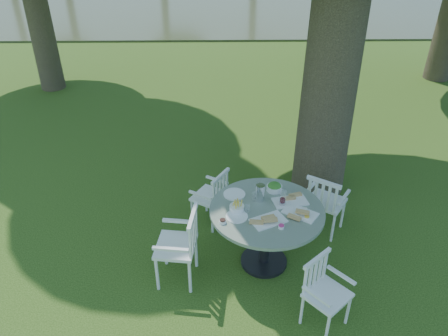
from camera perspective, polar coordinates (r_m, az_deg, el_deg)
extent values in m
plane|color=#1B380B|center=(5.90, 0.04, -8.06)|extent=(140.00, 140.00, 0.00)
cylinder|color=black|center=(5.46, 5.20, -11.99)|extent=(0.56, 0.56, 0.04)
cylinder|color=black|center=(5.20, 5.41, -8.93)|extent=(0.12, 0.12, 0.73)
cylinder|color=slate|center=(4.96, 5.63, -5.57)|extent=(1.30, 1.30, 0.04)
cylinder|color=white|center=(6.03, 15.22, -5.82)|extent=(0.03, 0.03, 0.43)
cylinder|color=white|center=(6.12, 11.87, -4.69)|extent=(0.03, 0.03, 0.43)
cylinder|color=white|center=(5.76, 14.03, -7.61)|extent=(0.03, 0.03, 0.43)
cylinder|color=white|center=(5.86, 10.54, -6.39)|extent=(0.03, 0.03, 0.43)
cube|color=white|center=(5.80, 13.19, -4.27)|extent=(0.59, 0.58, 0.04)
cube|color=white|center=(5.53, 12.70, -3.57)|extent=(0.39, 0.28, 0.44)
cylinder|color=white|center=(6.12, -2.31, -4.09)|extent=(0.03, 0.03, 0.40)
cylinder|color=white|center=(5.88, -4.18, -5.83)|extent=(0.03, 0.03, 0.40)
cylinder|color=white|center=(5.98, 0.29, -5.01)|extent=(0.03, 0.03, 0.40)
cylinder|color=white|center=(5.74, -1.52, -6.83)|extent=(0.03, 0.03, 0.40)
cube|color=white|center=(5.80, -1.96, -3.70)|extent=(0.53, 0.54, 0.04)
cube|color=white|center=(5.62, -0.46, -2.69)|extent=(0.25, 0.37, 0.41)
cylinder|color=white|center=(5.32, -7.66, -10.45)|extent=(0.04, 0.04, 0.46)
cylinder|color=white|center=(5.04, -8.73, -13.55)|extent=(0.04, 0.04, 0.46)
cylinder|color=white|center=(5.26, -3.68, -10.83)|extent=(0.04, 0.04, 0.46)
cylinder|color=white|center=(4.97, -4.49, -14.00)|extent=(0.04, 0.04, 0.46)
cube|color=white|center=(4.97, -6.31, -10.08)|extent=(0.49, 0.52, 0.04)
cube|color=white|center=(4.79, -4.04, -8.39)|extent=(0.10, 0.47, 0.47)
cylinder|color=white|center=(4.65, 13.34, -19.82)|extent=(0.03, 0.03, 0.40)
cylinder|color=white|center=(4.86, 15.89, -17.39)|extent=(0.03, 0.03, 0.40)
cylinder|color=white|center=(4.76, 10.13, -17.80)|extent=(0.03, 0.03, 0.40)
cylinder|color=white|center=(4.96, 12.77, -15.55)|extent=(0.03, 0.03, 0.40)
cube|color=white|center=(4.64, 13.37, -15.87)|extent=(0.55, 0.55, 0.04)
cube|color=white|center=(4.57, 11.84, -13.20)|extent=(0.33, 0.29, 0.40)
cube|color=white|center=(4.78, 5.82, -6.83)|extent=(0.43, 0.36, 0.01)
cube|color=white|center=(4.93, 9.92, -5.80)|extent=(0.43, 0.39, 0.01)
cube|color=white|center=(5.09, 8.63, -4.34)|extent=(0.43, 0.29, 0.02)
cylinder|color=white|center=(4.81, 1.68, -6.35)|extent=(0.24, 0.24, 0.01)
cylinder|color=white|center=(5.15, 1.36, -3.44)|extent=(0.26, 0.26, 0.01)
cylinder|color=white|center=(4.89, 1.69, -5.26)|extent=(0.17, 0.17, 0.07)
cylinder|color=white|center=(5.24, 6.59, -2.62)|extent=(0.19, 0.19, 0.06)
cylinder|color=silver|center=(5.02, 4.73, -3.25)|extent=(0.10, 0.10, 0.21)
cylinder|color=white|center=(4.97, 7.68, -3.93)|extent=(0.07, 0.07, 0.20)
cylinder|color=white|center=(5.04, 3.98, -3.72)|extent=(0.06, 0.06, 0.11)
cylinder|color=white|center=(4.85, 3.07, -5.36)|extent=(0.06, 0.06, 0.10)
cylinder|color=white|center=(4.70, 7.49, -7.63)|extent=(0.07, 0.07, 0.03)
cylinder|color=white|center=(4.86, 10.76, -6.42)|extent=(0.06, 0.06, 0.03)
cylinder|color=white|center=(4.97, 10.54, -5.48)|extent=(0.06, 0.06, 0.03)
cylinder|color=white|center=(4.72, -0.18, -7.02)|extent=(0.08, 0.08, 0.03)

